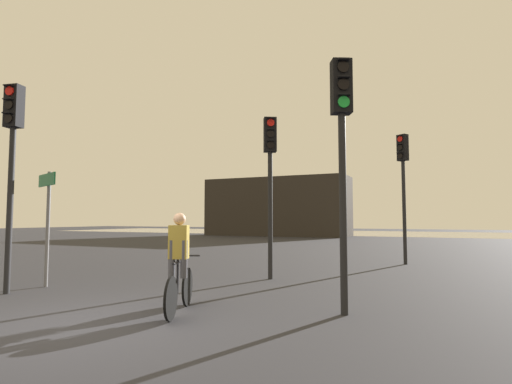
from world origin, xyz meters
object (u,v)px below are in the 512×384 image
traffic_light_near_left (12,147)px  traffic_light_near_right (342,135)px  cyclist (179,262)px  traffic_light_center (270,166)px  direction_sign_post (47,211)px  traffic_light_far_right (403,174)px  distant_building (277,207)px

traffic_light_near_left → traffic_light_near_right: size_ratio=1.04×
traffic_light_near_left → cyclist: size_ratio=2.67×
traffic_light_center → direction_sign_post: 5.37m
traffic_light_far_right → traffic_light_near_left: bearing=83.7°
traffic_light_near_right → traffic_light_far_right: (0.31, 7.93, 0.17)m
traffic_light_near_right → distant_building: bearing=-94.3°
traffic_light_near_right → direction_sign_post: (-6.67, -0.21, -1.20)m
traffic_light_center → traffic_light_near_left: bearing=14.9°
distant_building → traffic_light_far_right: 23.12m
traffic_light_center → direction_sign_post: size_ratio=1.60×
distant_building → cyclist: 30.10m
traffic_light_far_right → direction_sign_post: 10.81m
traffic_light_near_left → cyclist: (4.21, 0.06, -2.20)m
direction_sign_post → distant_building: bearing=-57.7°
cyclist → traffic_light_near_right: bearing=1.8°
distant_building → cyclist: size_ratio=8.02×
traffic_light_far_right → traffic_light_near_right: bearing=119.1°
distant_building → traffic_light_near_right: (12.14, -27.40, 0.29)m
distant_building → direction_sign_post: size_ratio=5.00×
traffic_light_near_right → direction_sign_post: bearing=-26.3°
traffic_light_near_right → traffic_light_center: (-2.54, 3.00, 0.00)m
traffic_light_near_left → direction_sign_post: bearing=-101.3°
traffic_light_near_left → cyclist: 4.74m
direction_sign_post → traffic_light_far_right: bearing=-109.6°
cyclist → distant_building: bearing=87.6°
traffic_light_near_left → direction_sign_post: 1.59m
direction_sign_post → traffic_light_near_right: bearing=-157.1°
traffic_light_near_left → traffic_light_center: 5.81m
traffic_light_center → direction_sign_post: bearing=7.8°
traffic_light_near_right → traffic_light_far_right: size_ratio=0.94×
traffic_light_near_left → traffic_light_far_right: bearing=-140.5°
traffic_light_near_right → traffic_light_near_left: bearing=-18.7°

